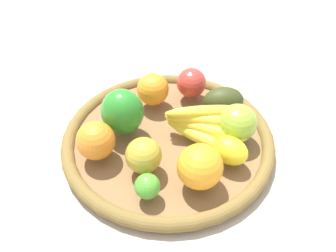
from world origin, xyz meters
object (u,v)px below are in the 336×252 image
(banana_bunch, at_px, (205,124))
(lime_0, at_px, (147,186))
(apple_1, at_px, (144,155))
(bell_pepper, at_px, (122,112))
(lemon_0, at_px, (230,150))
(orange_1, at_px, (96,141))
(avocado, at_px, (223,101))
(orange_2, at_px, (200,167))
(apple_2, at_px, (190,82))
(orange_0, at_px, (153,89))
(apple_0, at_px, (237,123))

(banana_bunch, distance_m, lime_0, 0.19)
(banana_bunch, xyz_separation_m, apple_1, (-0.13, 0.08, 0.00))
(banana_bunch, bearing_deg, bell_pepper, 106.24)
(lemon_0, bearing_deg, lime_0, 140.44)
(bell_pepper, xyz_separation_m, lemon_0, (0.00, -0.23, -0.02))
(banana_bunch, xyz_separation_m, orange_1, (-0.13, 0.18, 0.01))
(lime_0, xyz_separation_m, avocado, (0.27, -0.06, 0.01))
(orange_2, xyz_separation_m, apple_1, (-0.01, 0.11, -0.01))
(apple_1, xyz_separation_m, apple_2, (0.25, -0.00, 0.00))
(apple_1, bearing_deg, apple_2, -0.39)
(apple_1, distance_m, orange_0, 0.20)
(orange_2, relative_size, apple_1, 1.21)
(orange_2, bearing_deg, banana_bunch, 13.49)
(banana_bunch, height_order, apple_1, apple_1)
(lime_0, height_order, avocado, avocado)
(banana_bunch, height_order, lemon_0, banana_bunch)
(apple_1, relative_size, avocado, 0.77)
(lime_0, height_order, orange_0, orange_0)
(orange_2, height_order, orange_1, orange_2)
(banana_bunch, relative_size, lime_0, 3.79)
(orange_2, height_order, bell_pepper, bell_pepper)
(bell_pepper, relative_size, apple_2, 1.46)
(apple_1, relative_size, apple_0, 0.88)
(orange_2, distance_m, orange_1, 0.21)
(bell_pepper, bearing_deg, orange_0, 59.65)
(orange_0, height_order, lemon_0, orange_0)
(avocado, height_order, lemon_0, avocado)
(orange_2, relative_size, bell_pepper, 0.83)
(avocado, xyz_separation_m, apple_0, (-0.07, -0.05, 0.01))
(lime_0, distance_m, apple_1, 0.06)
(apple_0, height_order, lemon_0, apple_0)
(apple_1, xyz_separation_m, orange_0, (0.19, 0.07, 0.00))
(orange_2, distance_m, apple_1, 0.11)
(avocado, bearing_deg, orange_1, 139.10)
(banana_bunch, bearing_deg, apple_1, 148.23)
(banana_bunch, relative_size, orange_2, 2.09)
(apple_1, relative_size, orange_0, 0.95)
(apple_2, bearing_deg, bell_pepper, 153.22)
(orange_1, xyz_separation_m, apple_2, (0.25, -0.10, -0.00))
(lime_0, bearing_deg, banana_bunch, -14.34)
(lime_0, bearing_deg, apple_0, -27.89)
(apple_2, bearing_deg, apple_0, -126.26)
(apple_2, height_order, apple_0, apple_0)
(banana_bunch, bearing_deg, orange_0, 66.36)
(orange_0, relative_size, lemon_0, 1.00)
(banana_bunch, xyz_separation_m, apple_0, (0.02, -0.06, 0.01))
(lemon_0, bearing_deg, bell_pepper, 90.32)
(apple_1, bearing_deg, orange_1, 91.67)
(orange_0, distance_m, apple_0, 0.21)
(orange_0, distance_m, lemon_0, 0.23)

